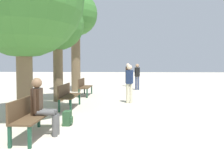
{
  "coord_description": "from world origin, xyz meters",
  "views": [
    {
      "loc": [
        0.09,
        -4.18,
        1.65
      ],
      "look_at": [
        -0.59,
        6.99,
        1.11
      ],
      "focal_mm": 35.0,
      "sensor_mm": 36.0,
      "label": 1
    }
  ],
  "objects_px": {
    "bench_row_2": "(84,86)",
    "backpack": "(68,118)",
    "tree_row_2": "(75,16)",
    "pedestrian_near": "(128,73)",
    "bench_row_0": "(31,113)",
    "pedestrian_mid": "(137,75)",
    "tree_row_1": "(58,26)",
    "person_seated": "(42,105)",
    "pedestrian_far": "(129,81)",
    "bench_row_1": "(68,94)"
  },
  "relations": [
    {
      "from": "pedestrian_near",
      "to": "tree_row_1",
      "type": "bearing_deg",
      "value": -115.65
    },
    {
      "from": "bench_row_1",
      "to": "backpack",
      "type": "bearing_deg",
      "value": -75.25
    },
    {
      "from": "tree_row_2",
      "to": "pedestrian_near",
      "type": "relative_size",
      "value": 3.5
    },
    {
      "from": "tree_row_2",
      "to": "pedestrian_mid",
      "type": "height_order",
      "value": "tree_row_2"
    },
    {
      "from": "pedestrian_mid",
      "to": "bench_row_1",
      "type": "bearing_deg",
      "value": -116.03
    },
    {
      "from": "bench_row_2",
      "to": "pedestrian_near",
      "type": "relative_size",
      "value": 0.9
    },
    {
      "from": "backpack",
      "to": "pedestrian_mid",
      "type": "xyz_separation_m",
      "value": [
        2.32,
        8.23,
        0.76
      ]
    },
    {
      "from": "bench_row_1",
      "to": "backpack",
      "type": "relative_size",
      "value": 4.0
    },
    {
      "from": "bench_row_0",
      "to": "pedestrian_mid",
      "type": "height_order",
      "value": "pedestrian_mid"
    },
    {
      "from": "backpack",
      "to": "pedestrian_mid",
      "type": "height_order",
      "value": "pedestrian_mid"
    },
    {
      "from": "tree_row_1",
      "to": "pedestrian_mid",
      "type": "relative_size",
      "value": 2.75
    },
    {
      "from": "tree_row_2",
      "to": "pedestrian_mid",
      "type": "relative_size",
      "value": 3.58
    },
    {
      "from": "bench_row_1",
      "to": "tree_row_2",
      "type": "xyz_separation_m",
      "value": [
        -0.82,
        4.98,
        3.96
      ]
    },
    {
      "from": "bench_row_1",
      "to": "backpack",
      "type": "xyz_separation_m",
      "value": [
        0.6,
        -2.27,
        -0.34
      ]
    },
    {
      "from": "bench_row_2",
      "to": "backpack",
      "type": "distance_m",
      "value": 5.52
    },
    {
      "from": "bench_row_1",
      "to": "pedestrian_mid",
      "type": "height_order",
      "value": "pedestrian_mid"
    },
    {
      "from": "person_seated",
      "to": "pedestrian_far",
      "type": "relative_size",
      "value": 0.82
    },
    {
      "from": "bench_row_1",
      "to": "pedestrian_far",
      "type": "height_order",
      "value": "pedestrian_far"
    },
    {
      "from": "bench_row_2",
      "to": "tree_row_2",
      "type": "bearing_deg",
      "value": 114.94
    },
    {
      "from": "tree_row_2",
      "to": "person_seated",
      "type": "height_order",
      "value": "tree_row_2"
    },
    {
      "from": "backpack",
      "to": "person_seated",
      "type": "bearing_deg",
      "value": -112.75
    },
    {
      "from": "backpack",
      "to": "pedestrian_near",
      "type": "height_order",
      "value": "pedestrian_near"
    },
    {
      "from": "tree_row_2",
      "to": "backpack",
      "type": "relative_size",
      "value": 15.54
    },
    {
      "from": "bench_row_2",
      "to": "backpack",
      "type": "bearing_deg",
      "value": -83.78
    },
    {
      "from": "tree_row_1",
      "to": "backpack",
      "type": "relative_size",
      "value": 11.91
    },
    {
      "from": "person_seated",
      "to": "pedestrian_far",
      "type": "xyz_separation_m",
      "value": [
        2.09,
        4.29,
        0.22
      ]
    },
    {
      "from": "bench_row_0",
      "to": "pedestrian_near",
      "type": "distance_m",
      "value": 11.54
    },
    {
      "from": "tree_row_1",
      "to": "pedestrian_far",
      "type": "bearing_deg",
      "value": -5.71
    },
    {
      "from": "pedestrian_far",
      "to": "pedestrian_near",
      "type": "bearing_deg",
      "value": 89.83
    },
    {
      "from": "pedestrian_far",
      "to": "tree_row_2",
      "type": "bearing_deg",
      "value": 129.61
    },
    {
      "from": "backpack",
      "to": "pedestrian_near",
      "type": "xyz_separation_m",
      "value": [
        1.75,
        10.35,
        0.79
      ]
    },
    {
      "from": "pedestrian_near",
      "to": "pedestrian_far",
      "type": "relative_size",
      "value": 1.05
    },
    {
      "from": "backpack",
      "to": "tree_row_1",
      "type": "bearing_deg",
      "value": 110.72
    },
    {
      "from": "bench_row_2",
      "to": "tree_row_2",
      "type": "relative_size",
      "value": 0.26
    },
    {
      "from": "bench_row_0",
      "to": "person_seated",
      "type": "relative_size",
      "value": 1.15
    },
    {
      "from": "person_seated",
      "to": "pedestrian_far",
      "type": "bearing_deg",
      "value": 64.08
    },
    {
      "from": "tree_row_1",
      "to": "pedestrian_far",
      "type": "xyz_separation_m",
      "value": [
        3.15,
        -0.31,
        -2.41
      ]
    },
    {
      "from": "bench_row_2",
      "to": "bench_row_1",
      "type": "bearing_deg",
      "value": -90.0
    },
    {
      "from": "bench_row_1",
      "to": "tree_row_1",
      "type": "distance_m",
      "value": 3.28
    },
    {
      "from": "tree_row_2",
      "to": "pedestrian_near",
      "type": "bearing_deg",
      "value": 44.45
    },
    {
      "from": "tree_row_2",
      "to": "pedestrian_near",
      "type": "distance_m",
      "value": 5.66
    },
    {
      "from": "bench_row_2",
      "to": "pedestrian_mid",
      "type": "height_order",
      "value": "pedestrian_mid"
    },
    {
      "from": "bench_row_0",
      "to": "bench_row_2",
      "type": "height_order",
      "value": "same"
    },
    {
      "from": "bench_row_1",
      "to": "bench_row_2",
      "type": "distance_m",
      "value": 3.21
    },
    {
      "from": "person_seated",
      "to": "backpack",
      "type": "distance_m",
      "value": 1.07
    },
    {
      "from": "bench_row_2",
      "to": "pedestrian_far",
      "type": "xyz_separation_m",
      "value": [
        2.32,
        -2.03,
        0.4
      ]
    },
    {
      "from": "bench_row_0",
      "to": "backpack",
      "type": "relative_size",
      "value": 4.0
    },
    {
      "from": "tree_row_1",
      "to": "tree_row_2",
      "type": "height_order",
      "value": "tree_row_2"
    },
    {
      "from": "pedestrian_far",
      "to": "bench_row_2",
      "type": "bearing_deg",
      "value": 138.81
    },
    {
      "from": "bench_row_2",
      "to": "bench_row_0",
      "type": "bearing_deg",
      "value": -90.0
    }
  ]
}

